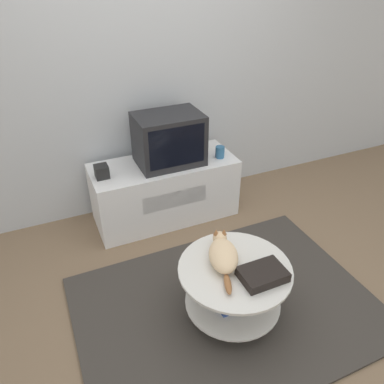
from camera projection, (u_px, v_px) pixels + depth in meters
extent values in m
plane|color=#7F664C|center=(227.00, 308.00, 2.54)|extent=(12.00, 12.00, 0.00)
cube|color=silver|center=(145.00, 62.00, 3.02)|extent=(8.00, 0.05, 2.60)
cube|color=#3D3833|center=(227.00, 307.00, 2.53)|extent=(1.97, 1.42, 0.02)
cube|color=white|center=(164.00, 190.00, 3.30)|extent=(1.24, 0.51, 0.54)
cube|color=silver|center=(175.00, 199.00, 3.08)|extent=(0.56, 0.01, 0.15)
cube|color=#232326|center=(169.00, 139.00, 3.06)|extent=(0.54, 0.38, 0.42)
cube|color=black|center=(177.00, 147.00, 2.91)|extent=(0.46, 0.01, 0.33)
cube|color=black|center=(102.00, 172.00, 2.93)|extent=(0.10, 0.10, 0.10)
cylinder|color=teal|center=(220.00, 152.00, 3.22)|extent=(0.08, 0.08, 0.10)
cylinder|color=#B2B2B7|center=(232.00, 312.00, 2.47)|extent=(0.29, 0.29, 0.01)
cylinder|color=#B7B7BC|center=(233.00, 292.00, 2.37)|extent=(0.04, 0.04, 0.39)
cylinder|color=silver|center=(233.00, 300.00, 2.41)|extent=(0.61, 0.61, 0.01)
cylinder|color=silver|center=(235.00, 269.00, 2.27)|extent=(0.70, 0.70, 0.02)
cube|color=#2D478C|center=(231.00, 301.00, 2.39)|extent=(0.21, 0.18, 0.02)
cube|color=#1E664C|center=(235.00, 300.00, 2.40)|extent=(0.14, 0.11, 0.01)
cube|color=black|center=(263.00, 274.00, 2.17)|extent=(0.27, 0.19, 0.06)
ellipsoid|color=beige|center=(223.00, 255.00, 2.27)|extent=(0.27, 0.34, 0.11)
sphere|color=beige|center=(220.00, 238.00, 2.42)|extent=(0.09, 0.09, 0.09)
cone|color=#996038|center=(216.00, 232.00, 2.40)|extent=(0.04, 0.04, 0.04)
cone|color=#996038|center=(224.00, 232.00, 2.40)|extent=(0.04, 0.04, 0.04)
ellipsoid|color=#996038|center=(228.00, 284.00, 2.11)|extent=(0.09, 0.16, 0.04)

